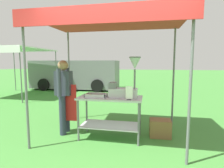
% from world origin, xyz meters
% --- Properties ---
extents(ground_plane, '(70.00, 70.00, 0.00)m').
position_xyz_m(ground_plane, '(0.00, 6.00, 0.00)').
color(ground_plane, '#3D7F33').
extents(stall_canopy, '(2.91, 1.99, 2.42)m').
position_xyz_m(stall_canopy, '(-0.23, 1.12, 2.32)').
color(stall_canopy, slate).
rests_on(stall_canopy, ground).
extents(donut_cart, '(1.29, 0.61, 0.87)m').
position_xyz_m(donut_cart, '(-0.23, 1.02, 0.64)').
color(donut_cart, '#B7B7BC').
rests_on(donut_cart, ground).
extents(donut_tray, '(0.42, 0.29, 0.07)m').
position_xyz_m(donut_tray, '(-0.50, 0.96, 0.89)').
color(donut_tray, '#B7B7BC').
rests_on(donut_tray, donut_cart).
extents(donut_fryer, '(0.61, 0.28, 0.81)m').
position_xyz_m(donut_fryer, '(0.08, 1.03, 1.12)').
color(donut_fryer, '#B7B7BC').
rests_on(donut_fryer, donut_cart).
extents(menu_sign, '(0.13, 0.05, 0.26)m').
position_xyz_m(menu_sign, '(0.18, 0.80, 0.98)').
color(menu_sign, black).
rests_on(menu_sign, donut_cart).
extents(vendor, '(0.45, 0.53, 1.61)m').
position_xyz_m(vendor, '(-1.27, 1.10, 0.90)').
color(vendor, '#2D3347').
rests_on(vendor, ground).
extents(supply_crate, '(0.45, 0.33, 0.37)m').
position_xyz_m(supply_crate, '(0.79, 1.30, 0.18)').
color(supply_crate, brown).
rests_on(supply_crate, ground).
extents(van_grey, '(5.08, 2.21, 1.69)m').
position_xyz_m(van_grey, '(-3.71, 7.73, 0.88)').
color(van_grey, slate).
rests_on(van_grey, ground).
extents(neighbour_tent, '(2.74, 2.97, 2.23)m').
position_xyz_m(neighbour_tent, '(-5.56, 4.97, 2.15)').
color(neighbour_tent, slate).
rests_on(neighbour_tent, ground).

